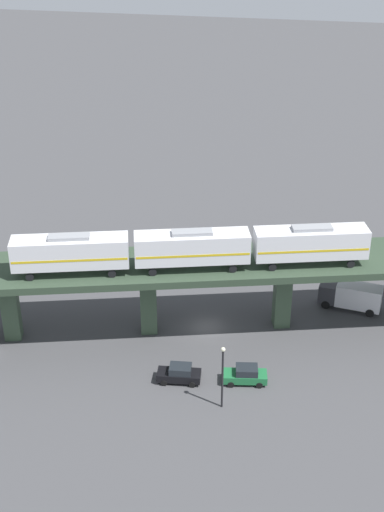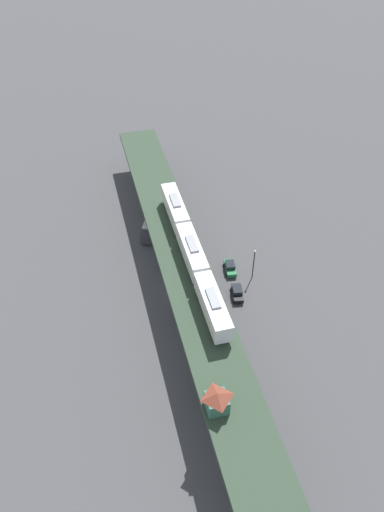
{
  "view_description": "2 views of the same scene",
  "coord_description": "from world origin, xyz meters",
  "px_view_note": "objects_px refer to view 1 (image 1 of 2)",
  "views": [
    {
      "loc": [
        -66.37,
        -12.14,
        45.22
      ],
      "look_at": [
        -1.85,
        1.3,
        10.05
      ],
      "focal_mm": 50.0,
      "sensor_mm": 36.0,
      "label": 1
    },
    {
      "loc": [
        -4.16,
        63.54,
        67.26
      ],
      "look_at": [
        -1.85,
        1.3,
        10.05
      ],
      "focal_mm": 35.0,
      "sensor_mm": 36.0,
      "label": 2
    }
  ],
  "objects_px": {
    "subway_train": "(192,247)",
    "street_lamp": "(223,372)",
    "street_car_green": "(246,375)",
    "street_car_black": "(179,374)",
    "delivery_truck": "(351,295)"
  },
  "relations": [
    {
      "from": "street_car_green",
      "to": "delivery_truck",
      "type": "xyz_separation_m",
      "value": [
        16.44,
        -10.21,
        0.82
      ]
    },
    {
      "from": "street_car_black",
      "to": "delivery_truck",
      "type": "height_order",
      "value": "delivery_truck"
    },
    {
      "from": "street_car_black",
      "to": "street_lamp",
      "type": "bearing_deg",
      "value": -121.71
    },
    {
      "from": "delivery_truck",
      "to": "street_car_black",
      "type": "bearing_deg",
      "value": 136.42
    },
    {
      "from": "street_car_green",
      "to": "delivery_truck",
      "type": "bearing_deg",
      "value": -31.84
    },
    {
      "from": "subway_train",
      "to": "street_car_green",
      "type": "height_order",
      "value": "subway_train"
    },
    {
      "from": "street_car_black",
      "to": "subway_train",
      "type": "bearing_deg",
      "value": 2.92
    },
    {
      "from": "subway_train",
      "to": "street_lamp",
      "type": "distance_m",
      "value": 14.25
    },
    {
      "from": "subway_train",
      "to": "street_car_black",
      "type": "xyz_separation_m",
      "value": [
        -8.25,
        -0.42,
        -10.15
      ]
    },
    {
      "from": "street_car_green",
      "to": "street_car_black",
      "type": "bearing_deg",
      "value": 100.18
    },
    {
      "from": "subway_train",
      "to": "street_car_green",
      "type": "bearing_deg",
      "value": -135.37
    },
    {
      "from": "street_car_black",
      "to": "delivery_truck",
      "type": "bearing_deg",
      "value": -43.58
    },
    {
      "from": "subway_train",
      "to": "street_car_green",
      "type": "distance_m",
      "value": 14.2
    },
    {
      "from": "subway_train",
      "to": "delivery_truck",
      "type": "height_order",
      "value": "subway_train"
    },
    {
      "from": "subway_train",
      "to": "street_lamp",
      "type": "height_order",
      "value": "subway_train"
    }
  ]
}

